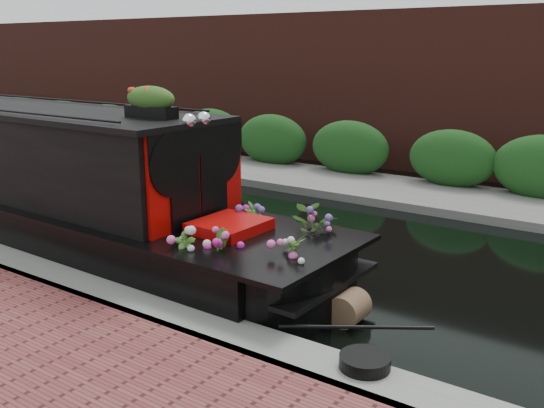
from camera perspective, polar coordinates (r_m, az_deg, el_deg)
The scene contains 8 objects.
ground at distance 10.57m, azimuth -5.10°, elevation -2.47°, with size 80.00×80.00×0.00m, color black.
near_bank_coping at distance 8.47m, azimuth -19.68°, elevation -7.70°, with size 40.00×0.60×0.50m, color gray.
far_bank_path at distance 13.94m, azimuth 6.02°, elevation 1.68°, with size 40.00×2.40×0.34m, color slate.
far_hedge at distance 14.72m, azimuth 7.72°, elevation 2.32°, with size 40.00×1.10×2.80m, color #194517.
far_brick_wall at distance 16.58m, azimuth 11.07°, elevation 3.55°, with size 40.00×1.00×8.00m, color #4A2019.
narrowboat at distance 11.15m, azimuth -22.77°, elevation 1.75°, with size 11.95×2.31×2.81m.
rope_fender at distance 7.09m, azimuth 7.31°, elevation -9.68°, with size 0.38×0.38×0.41m, color brown.
coiled_mooring_rope at distance 5.75m, azimuth 8.73°, elevation -14.46°, with size 0.47×0.47×0.12m, color black.
Camera 1 is at (6.53, -7.72, 3.08)m, focal length 40.00 mm.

